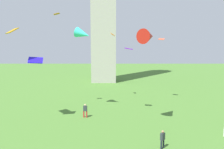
% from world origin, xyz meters
% --- Properties ---
extents(person_1, '(0.53, 0.34, 1.74)m').
position_xyz_m(person_1, '(-6.19, 21.71, 0.98)').
color(person_1, red).
rests_on(person_1, ground_plane).
extents(person_5, '(0.47, 0.47, 1.63)m').
position_xyz_m(person_5, '(1.54, 13.35, 0.92)').
color(person_5, '#1E2333').
rests_on(person_5, ground_plane).
extents(kite_flying_0, '(1.10, 0.93, 0.36)m').
position_xyz_m(kite_flying_0, '(5.06, 29.94, 10.13)').
color(kite_flying_0, '#DB5134').
extents(kite_flying_1, '(0.81, 0.59, 0.27)m').
position_xyz_m(kite_flying_1, '(-10.34, 25.36, 13.30)').
color(kite_flying_1, '#B7630E').
extents(kite_flying_2, '(1.81, 1.88, 0.65)m').
position_xyz_m(kite_flying_2, '(-13.60, 19.13, 10.52)').
color(kite_flying_2, '#C7870A').
extents(kite_flying_3, '(2.65, 2.18, 1.91)m').
position_xyz_m(kite_flying_3, '(-6.70, 24.60, 10.56)').
color(kite_flying_3, '#35DCCA').
extents(kite_flying_4, '(1.13, 0.83, 0.27)m').
position_xyz_m(kite_flying_4, '(-0.68, 23.21, 8.61)').
color(kite_flying_4, '#6C0EB8').
extents(kite_flying_5, '(0.79, 1.13, 0.67)m').
position_xyz_m(kite_flying_5, '(-2.74, 31.08, 10.95)').
color(kite_flying_5, '#C06616').
extents(kite_flying_6, '(1.72, 1.31, 0.77)m').
position_xyz_m(kite_flying_6, '(-11.53, 20.01, 7.30)').
color(kite_flying_6, '#1D11D8').
extents(kite_flying_7, '(2.65, 2.79, 1.69)m').
position_xyz_m(kite_flying_7, '(1.02, 18.73, 9.90)').
color(kite_flying_7, red).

